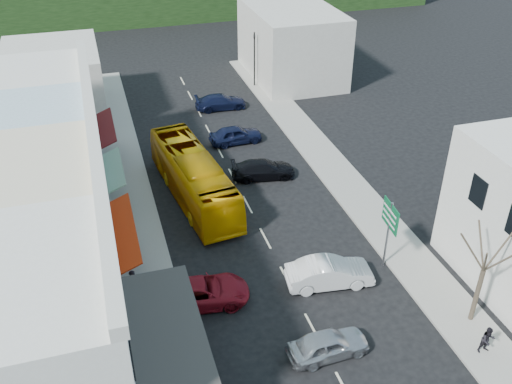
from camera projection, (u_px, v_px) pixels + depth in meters
The scene contains 18 objects.
ground at pixel (287, 279), 32.19m from camera, with size 120.00×120.00×0.00m, color black.
sidewalk_left at pixel (133, 206), 38.42m from camera, with size 3.00×52.00×0.15m, color gray.
sidewalk_right at pixel (337, 173), 42.10m from camera, with size 3.00×52.00×0.15m, color gray.
shopfront_row at pixel (42, 209), 31.06m from camera, with size 8.25×30.00×8.00m.
distant_block_left at pixel (54, 83), 49.56m from camera, with size 8.00×10.00×6.00m, color #B7B2A8.
distant_block_right at pixel (292, 43), 57.36m from camera, with size 8.00×12.00×7.00m, color #B7B2A8.
bus at pixel (194, 178), 38.62m from camera, with size 2.50×11.60×3.10m, color #DA9905.
car_silver at pixel (328, 344), 27.13m from camera, with size 1.80×4.40×1.40m, color #BBBCC0.
car_white at pixel (329, 274), 31.45m from camera, with size 1.80×4.40×1.40m, color silver.
car_red at pixel (201, 292), 30.21m from camera, with size 1.90×4.60×1.40m, color maroon.
car_black_near at pixel (263, 169), 41.40m from camera, with size 1.84×4.50×1.40m, color black.
car_navy_mid at pixel (236, 135), 46.08m from camera, with size 1.80×4.40×1.40m, color black.
car_navy_far at pixel (221, 102), 51.88m from camera, with size 1.84×4.50×1.40m, color black.
pedestrian_left at pixel (134, 284), 30.35m from camera, with size 0.60×0.40×1.70m, color black.
pedestrian_right at pixel (488, 338), 27.04m from camera, with size 0.70×0.44×1.70m, color black.
direction_sign at pixel (388, 235), 32.08m from camera, with size 0.38×1.96×4.33m, color #0B562F, non-canonical shape.
street_tree at pixel (483, 271), 27.66m from camera, with size 2.33×2.33×6.66m, color #3C3125, non-canonical shape.
traffic_signal at pixel (254, 60), 55.39m from camera, with size 0.75×1.18×5.45m, color black, non-canonical shape.
Camera 1 is at (-8.80, -23.11, 21.26)m, focal length 40.00 mm.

